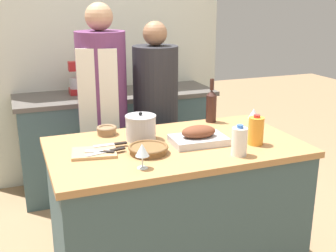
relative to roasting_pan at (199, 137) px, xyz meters
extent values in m
cube|color=#3D565B|center=(-0.14, 0.04, -0.52)|extent=(1.51, 0.85, 0.87)
cube|color=#B27F4C|center=(-0.14, 0.04, -0.06)|extent=(1.55, 0.87, 0.04)
cube|color=#3D565B|center=(-0.14, 1.53, -0.51)|extent=(1.80, 0.58, 0.89)
cube|color=#56514C|center=(-0.14, 1.53, -0.05)|extent=(1.85, 0.60, 0.04)
cube|color=silver|center=(-0.14, 1.88, 0.32)|extent=(2.35, 0.10, 2.55)
cube|color=#BCBCC1|center=(0.00, 0.00, -0.02)|extent=(0.35, 0.23, 0.04)
ellipsoid|color=brown|center=(0.00, 0.00, 0.03)|extent=(0.22, 0.14, 0.08)
cylinder|color=brown|center=(-0.34, -0.05, -0.03)|extent=(0.22, 0.22, 0.04)
torus|color=brown|center=(-0.34, -0.05, -0.01)|extent=(0.24, 0.24, 0.02)
cube|color=tan|center=(-0.64, 0.05, -0.04)|extent=(0.28, 0.23, 0.02)
cylinder|color=#B7B7BC|center=(-0.31, 0.20, 0.03)|extent=(0.19, 0.19, 0.15)
cylinder|color=#B7B7BC|center=(-0.31, 0.20, 0.11)|extent=(0.20, 0.20, 0.01)
sphere|color=black|center=(-0.31, 0.20, 0.13)|extent=(0.02, 0.02, 0.02)
cylinder|color=#846647|center=(-0.49, 0.38, -0.02)|extent=(0.12, 0.12, 0.05)
torus|color=#846647|center=(-0.49, 0.38, 0.00)|extent=(0.13, 0.13, 0.02)
cylinder|color=orange|center=(0.32, -0.14, 0.04)|extent=(0.09, 0.09, 0.17)
cylinder|color=red|center=(0.32, -0.14, 0.14)|extent=(0.04, 0.04, 0.02)
cylinder|color=white|center=(0.13, -0.26, 0.04)|extent=(0.09, 0.09, 0.16)
cylinder|color=#3360B2|center=(0.13, -0.26, 0.13)|extent=(0.04, 0.04, 0.02)
cylinder|color=#381E19|center=(0.29, 0.40, 0.05)|extent=(0.08, 0.08, 0.20)
cone|color=#381E19|center=(0.29, 0.40, 0.17)|extent=(0.08, 0.08, 0.04)
cylinder|color=#381E19|center=(0.29, 0.40, 0.23)|extent=(0.03, 0.03, 0.08)
cylinder|color=silver|center=(0.49, 0.16, -0.04)|extent=(0.06, 0.06, 0.00)
cylinder|color=silver|center=(0.49, 0.16, -0.01)|extent=(0.01, 0.01, 0.07)
cone|color=silver|center=(0.49, 0.16, 0.06)|extent=(0.07, 0.07, 0.07)
cylinder|color=silver|center=(-0.44, -0.25, -0.04)|extent=(0.06, 0.06, 0.00)
cylinder|color=silver|center=(-0.44, -0.25, -0.01)|extent=(0.01, 0.01, 0.07)
cone|color=silver|center=(-0.44, -0.25, 0.06)|extent=(0.07, 0.07, 0.07)
cube|color=#B7B7BC|center=(-0.63, 0.00, -0.02)|extent=(0.15, 0.06, 0.01)
cube|color=black|center=(-0.51, 0.02, -0.02)|extent=(0.10, 0.05, 0.01)
cube|color=#B7B7BC|center=(-0.57, 0.12, -0.02)|extent=(0.13, 0.03, 0.01)
cube|color=black|center=(-0.47, 0.12, -0.02)|extent=(0.08, 0.03, 0.01)
cube|color=#B7B7BC|center=(-0.65, 0.03, -0.02)|extent=(0.11, 0.08, 0.01)
cube|color=black|center=(-0.57, 0.00, -0.02)|extent=(0.07, 0.05, 0.01)
cube|color=#B22323|center=(-0.46, 1.61, 0.00)|extent=(0.18, 0.14, 0.05)
cylinder|color=#B7B7BC|center=(-0.49, 1.61, 0.07)|extent=(0.13, 0.13, 0.10)
cube|color=#B22323|center=(-0.40, 1.61, 0.11)|extent=(0.05, 0.08, 0.16)
cube|color=#B22323|center=(-0.46, 1.61, 0.23)|extent=(0.17, 0.08, 0.08)
cylinder|color=#B28E2D|center=(0.12, 1.62, 0.05)|extent=(0.07, 0.07, 0.16)
cylinder|color=black|center=(0.12, 1.62, 0.14)|extent=(0.03, 0.03, 0.02)
cylinder|color=#B28E2D|center=(0.04, 1.37, 0.06)|extent=(0.05, 0.05, 0.17)
cylinder|color=black|center=(0.04, 1.37, 0.15)|extent=(0.02, 0.02, 0.02)
cube|color=beige|center=(-0.41, 0.86, -0.53)|extent=(0.35, 0.30, 0.84)
cylinder|color=#663360|center=(-0.41, 0.86, 0.24)|extent=(0.37, 0.37, 0.70)
sphere|color=tan|center=(-0.41, 0.86, 0.69)|extent=(0.20, 0.20, 0.20)
cube|color=silver|center=(-0.47, 0.69, 0.04)|extent=(0.28, 0.12, 0.89)
cube|color=beige|center=(0.02, 0.85, -0.57)|extent=(0.32, 0.26, 0.78)
cylinder|color=#28282D|center=(0.02, 0.85, 0.15)|extent=(0.36, 0.36, 0.65)
sphere|color=#996B4C|center=(0.02, 0.85, 0.56)|extent=(0.19, 0.19, 0.19)
camera|label=1|loc=(-1.06, -2.24, 0.83)|focal=45.00mm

